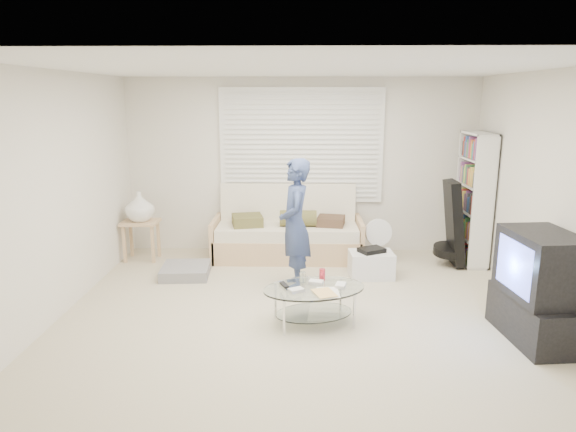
{
  "coord_description": "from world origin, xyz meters",
  "views": [
    {
      "loc": [
        -0.02,
        -5.12,
        2.24
      ],
      "look_at": [
        -0.15,
        0.3,
        0.97
      ],
      "focal_mm": 32.0,
      "sensor_mm": 36.0,
      "label": 1
    }
  ],
  "objects_px": {
    "bookshelf": "(473,199)",
    "coffee_table": "(314,294)",
    "tv_unit": "(539,289)",
    "futon_sofa": "(288,234)"
  },
  "relations": [
    {
      "from": "bookshelf",
      "to": "coffee_table",
      "type": "bearing_deg",
      "value": -137.26
    },
    {
      "from": "tv_unit",
      "to": "bookshelf",
      "type": "bearing_deg",
      "value": 86.9
    },
    {
      "from": "bookshelf",
      "to": "coffee_table",
      "type": "height_order",
      "value": "bookshelf"
    },
    {
      "from": "tv_unit",
      "to": "coffee_table",
      "type": "xyz_separation_m",
      "value": [
        -2.06,
        0.29,
        -0.19
      ]
    },
    {
      "from": "futon_sofa",
      "to": "coffee_table",
      "type": "bearing_deg",
      "value": -81.6
    },
    {
      "from": "futon_sofa",
      "to": "bookshelf",
      "type": "height_order",
      "value": "bookshelf"
    },
    {
      "from": "futon_sofa",
      "to": "coffee_table",
      "type": "xyz_separation_m",
      "value": [
        0.32,
        -2.18,
        -0.02
      ]
    },
    {
      "from": "bookshelf",
      "to": "coffee_table",
      "type": "xyz_separation_m",
      "value": [
        -2.19,
        -2.02,
        -0.58
      ]
    },
    {
      "from": "futon_sofa",
      "to": "bookshelf",
      "type": "relative_size",
      "value": 1.17
    },
    {
      "from": "futon_sofa",
      "to": "coffee_table",
      "type": "height_order",
      "value": "futon_sofa"
    }
  ]
}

